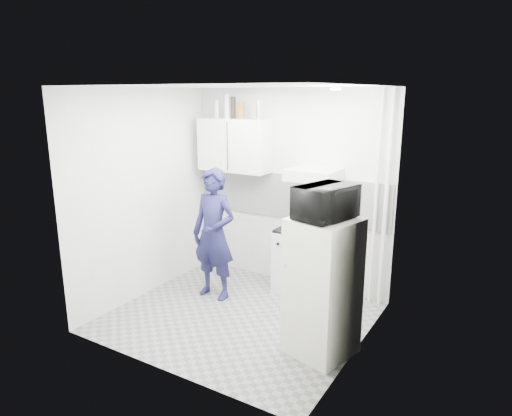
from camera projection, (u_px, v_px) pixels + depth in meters
The scene contains 22 objects.
floor at pixel (239, 317), 5.32m from camera, with size 2.80×2.80×0.00m, color slate.
ceiling at pixel (237, 86), 4.68m from camera, with size 2.80×2.80×0.00m, color white.
wall_back at pixel (290, 189), 6.04m from camera, with size 2.80×2.80×0.00m, color silver.
wall_left at pixel (144, 194), 5.70m from camera, with size 2.60×2.60×0.00m, color silver.
wall_right at pixel (362, 228), 4.30m from camera, with size 2.60×2.60×0.00m, color silver.
person at pixel (214, 234), 5.67m from camera, with size 0.60×0.40×1.65m, color #17173C.
stove at pixel (298, 261), 5.92m from camera, with size 0.52×0.52×0.83m, color beige.
fridge at pixel (322, 287), 4.44m from camera, with size 0.58×0.58×1.39m, color beige.
stove_top at pixel (298, 230), 5.81m from camera, with size 0.50×0.50×0.03m, color black.
saucepan at pixel (291, 225), 5.78m from camera, with size 0.18×0.18×0.10m, color silver.
microwave at pixel (326, 202), 4.23m from camera, with size 0.39×0.57×0.32m, color black.
bottle_b at pixel (217, 109), 6.16m from camera, with size 0.06×0.06×0.24m, color #B2B7BC.
bottle_c at pixel (227, 106), 6.06m from camera, with size 0.08×0.08×0.32m, color #B2B7BC.
bottle_d at pixel (233, 108), 6.02m from camera, with size 0.07×0.07×0.29m, color black.
canister_a at pixel (241, 111), 5.96m from camera, with size 0.09×0.09×0.21m, color brown.
bottle_e at pixel (258, 110), 5.83m from camera, with size 0.06×0.06×0.24m, color silver.
upper_cabinet at pixel (235, 145), 6.13m from camera, with size 1.00×0.35×0.70m, color beige.
range_hood at pixel (314, 175), 5.54m from camera, with size 0.60×0.50×0.14m, color beige.
backsplash at pixel (289, 196), 6.05m from camera, with size 2.74×0.03×0.60m, color white.
pipe_a at pixel (386, 202), 5.32m from camera, with size 0.05×0.05×2.60m, color beige.
pipe_b at pixel (376, 201), 5.38m from camera, with size 0.04×0.04×2.60m, color beige.
ceiling_spot_fixture at pixel (336, 89), 4.35m from camera, with size 0.10×0.10×0.02m, color white.
Camera 1 is at (2.67, -4.05, 2.54)m, focal length 32.00 mm.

